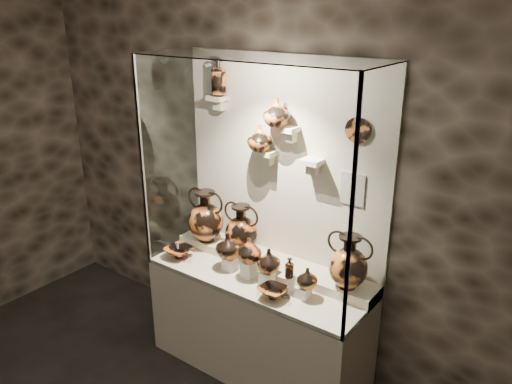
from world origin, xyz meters
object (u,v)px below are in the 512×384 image
at_px(jug_b, 249,250).
at_px(lekythos_small, 290,267).
at_px(amphora_mid, 241,228).
at_px(kylix_right, 273,292).
at_px(jug_e, 307,278).
at_px(ovoid_vase_a, 260,138).
at_px(amphora_right, 348,262).
at_px(jug_c, 269,260).
at_px(jug_a, 228,246).
at_px(amphora_left, 206,216).
at_px(kylix_left, 179,251).
at_px(lekythos_tall, 219,76).
at_px(ovoid_vase_b, 277,112).

bearing_deg(jug_b, lekythos_small, 12.55).
distance_m(amphora_mid, kylix_right, 0.65).
xyz_separation_m(jug_b, jug_e, (0.48, 0.02, -0.07)).
relative_size(kylix_right, ovoid_vase_a, 1.31).
bearing_deg(amphora_right, jug_c, -141.14).
bearing_deg(jug_c, jug_e, -18.36).
bearing_deg(ovoid_vase_a, kylix_right, -68.37).
relative_size(amphora_right, jug_a, 2.01).
bearing_deg(jug_b, amphora_left, 175.58).
bearing_deg(kylix_left, jug_b, 8.49).
distance_m(lekythos_small, lekythos_tall, 1.48).
xyz_separation_m(jug_a, kylix_right, (0.50, -0.13, -0.15)).
relative_size(jug_b, jug_c, 1.06).
height_order(jug_c, lekythos_tall, lekythos_tall).
xyz_separation_m(jug_e, ovoid_vase_a, (-0.57, 0.24, 0.83)).
height_order(amphora_mid, jug_e, amphora_mid).
bearing_deg(jug_a, amphora_mid, 90.83).
bearing_deg(jug_b, amphora_mid, 151.74).
bearing_deg(jug_c, jug_a, 166.17).
relative_size(jug_a, lekythos_small, 1.14).
xyz_separation_m(jug_a, jug_b, (0.21, -0.01, 0.03)).
bearing_deg(jug_c, amphora_mid, 139.04).
relative_size(ovoid_vase_a, ovoid_vase_b, 0.97).
xyz_separation_m(amphora_mid, jug_a, (0.02, -0.19, -0.07)).
bearing_deg(jug_b, lekythos_tall, 162.48).
distance_m(lekythos_small, ovoid_vase_a, 0.93).
bearing_deg(jug_a, jug_b, -7.79).
bearing_deg(ovoid_vase_a, jug_e, -46.99).
distance_m(jug_c, jug_e, 0.32).
height_order(amphora_left, lekythos_tall, lekythos_tall).
distance_m(jug_b, kylix_left, 0.66).
bearing_deg(lekythos_small, jug_c, 146.64).
relative_size(jug_a, kylix_left, 0.72).
bearing_deg(lekythos_small, kylix_left, 159.91).
distance_m(jug_b, ovoid_vase_b, 1.00).
bearing_deg(amphora_right, amphora_left, -158.22).
xyz_separation_m(amphora_left, lekythos_small, (0.92, -0.18, -0.08)).
xyz_separation_m(lekythos_small, kylix_right, (-0.05, -0.12, -0.15)).
relative_size(jug_c, jug_e, 1.21).
bearing_deg(amphora_left, amphora_right, -19.68).
relative_size(jug_b, jug_e, 1.29).
distance_m(amphora_left, jug_a, 0.41).
bearing_deg(kylix_right, amphora_mid, 143.13).
bearing_deg(kylix_right, jug_a, 160.05).
height_order(amphora_left, jug_b, amphora_left).
height_order(amphora_mid, jug_b, amphora_mid).
xyz_separation_m(amphora_left, ovoid_vase_b, (0.62, 0.08, 0.90)).
relative_size(kylix_right, lekythos_tall, 0.82).
distance_m(ovoid_vase_a, ovoid_vase_b, 0.25).
relative_size(jug_c, kylix_left, 0.66).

